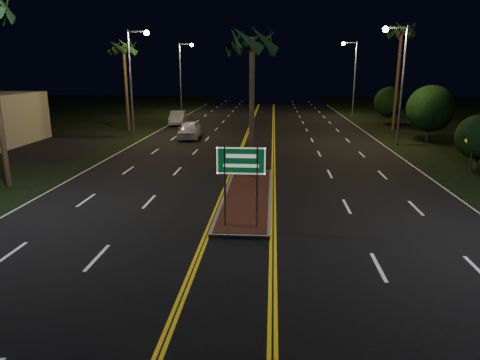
# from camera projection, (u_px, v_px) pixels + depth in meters

# --- Properties ---
(ground) EXTENTS (120.00, 120.00, 0.00)m
(ground) POSITION_uv_depth(u_px,v_px,m) (234.00, 262.00, 13.61)
(ground) COLOR black
(ground) RESTS_ON ground
(median_island) EXTENTS (2.25, 10.25, 0.17)m
(median_island) POSITION_uv_depth(u_px,v_px,m) (247.00, 196.00, 20.34)
(median_island) COLOR gray
(median_island) RESTS_ON ground
(highway_sign) EXTENTS (1.80, 0.08, 3.20)m
(highway_sign) POSITION_uv_depth(u_px,v_px,m) (241.00, 169.00, 15.69)
(highway_sign) COLOR gray
(highway_sign) RESTS_ON ground
(streetlight_left_mid) EXTENTS (1.91, 0.44, 9.00)m
(streetlight_left_mid) POSITION_uv_depth(u_px,v_px,m) (134.00, 71.00, 36.08)
(streetlight_left_mid) COLOR gray
(streetlight_left_mid) RESTS_ON ground
(streetlight_left_far) EXTENTS (1.91, 0.44, 9.00)m
(streetlight_left_far) POSITION_uv_depth(u_px,v_px,m) (183.00, 70.00, 55.36)
(streetlight_left_far) COLOR gray
(streetlight_left_far) RESTS_ON ground
(streetlight_right_mid) EXTENTS (1.91, 0.44, 9.00)m
(streetlight_right_mid) POSITION_uv_depth(u_px,v_px,m) (398.00, 72.00, 32.59)
(streetlight_right_mid) COLOR gray
(streetlight_right_mid) RESTS_ON ground
(streetlight_right_far) EXTENTS (1.91, 0.44, 9.00)m
(streetlight_right_far) POSITION_uv_depth(u_px,v_px,m) (352.00, 70.00, 51.86)
(streetlight_right_far) COLOR gray
(streetlight_right_far) RESTS_ON ground
(palm_median) EXTENTS (2.40, 2.40, 8.30)m
(palm_median) POSITION_uv_depth(u_px,v_px,m) (252.00, 42.00, 21.87)
(palm_median) COLOR #382819
(palm_median) RESTS_ON ground
(palm_left_far) EXTENTS (2.40, 2.40, 8.80)m
(palm_left_far) POSITION_uv_depth(u_px,v_px,m) (124.00, 48.00, 39.56)
(palm_left_far) COLOR #382819
(palm_left_far) RESTS_ON ground
(palm_right_far) EXTENTS (2.40, 2.40, 10.30)m
(palm_right_far) POSITION_uv_depth(u_px,v_px,m) (402.00, 32.00, 39.24)
(palm_right_far) COLOR #382819
(palm_right_far) RESTS_ON ground
(shrub_near) EXTENTS (2.70, 2.70, 3.30)m
(shrub_near) POSITION_uv_depth(u_px,v_px,m) (479.00, 137.00, 25.61)
(shrub_near) COLOR #382819
(shrub_near) RESTS_ON ground
(shrub_mid) EXTENTS (3.78, 3.78, 4.62)m
(shrub_mid) POSITION_uv_depth(u_px,v_px,m) (430.00, 109.00, 35.01)
(shrub_mid) COLOR #382819
(shrub_mid) RESTS_ON ground
(shrub_far) EXTENTS (3.24, 3.24, 3.96)m
(shrub_far) POSITION_uv_depth(u_px,v_px,m) (389.00, 102.00, 46.69)
(shrub_far) COLOR #382819
(shrub_far) RESTS_ON ground
(car_near) EXTENTS (2.57, 5.35, 1.74)m
(car_near) POSITION_uv_depth(u_px,v_px,m) (189.00, 128.00, 37.16)
(car_near) COLOR silver
(car_near) RESTS_ON ground
(car_far) EXTENTS (2.66, 5.27, 1.69)m
(car_far) POSITION_uv_depth(u_px,v_px,m) (178.00, 117.00, 46.06)
(car_far) COLOR silver
(car_far) RESTS_ON ground
(warning_sign) EXTENTS (0.99, 0.14, 2.36)m
(warning_sign) POSITION_uv_depth(u_px,v_px,m) (473.00, 146.00, 24.96)
(warning_sign) COLOR gray
(warning_sign) RESTS_ON ground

